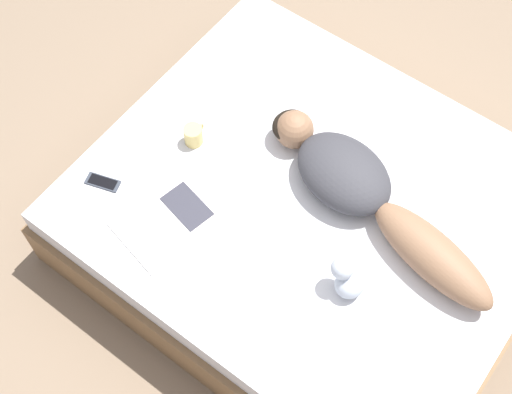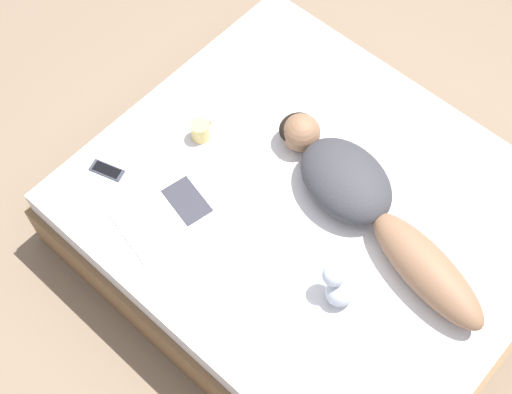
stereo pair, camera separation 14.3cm
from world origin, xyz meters
The scene contains 7 objects.
ground_plane centered at (0.00, 0.00, 0.00)m, with size 12.00×12.00×0.00m, color #7A6651.
bed centered at (0.00, 0.00, 0.22)m, with size 1.78×2.07×0.45m.
person centered at (0.10, -0.19, 0.55)m, with size 0.49×1.29×0.19m.
open_magazine centered at (-0.49, 0.46, 0.46)m, with size 0.49×0.41×0.01m.
coffee_mug centered at (-0.09, 0.63, 0.50)m, with size 0.12×0.09×0.10m.
cell_phone centered at (-0.52, 0.82, 0.46)m, with size 0.11×0.17×0.01m.
plush_toy centered at (-0.28, -0.35, 0.54)m, with size 0.14×0.16×0.20m.
Camera 1 is at (-1.42, -0.73, 3.27)m, focal length 50.00 mm.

